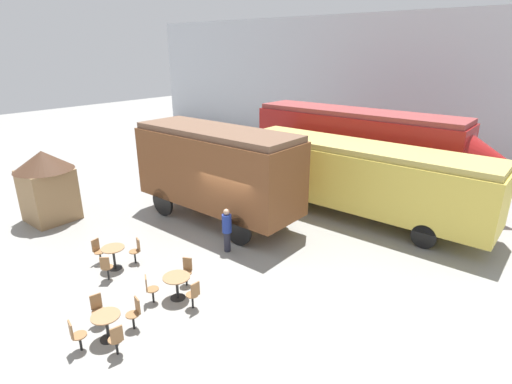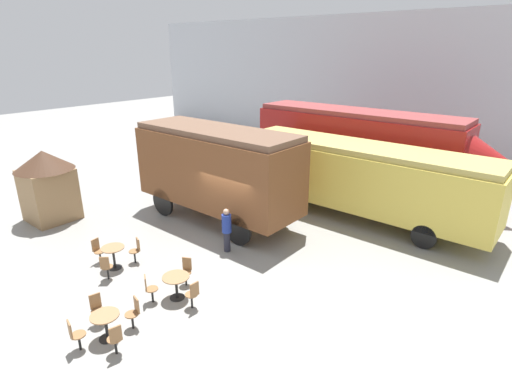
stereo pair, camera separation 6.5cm
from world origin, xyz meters
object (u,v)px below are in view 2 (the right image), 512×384
Objects in this scene: streamlined_locomotive at (369,145)px; cafe_table_far at (105,321)px; ticket_kiosk at (47,182)px; visitor_person at (227,229)px; cafe_table_near at (113,253)px; passenger_coach_wooden at (217,167)px; cafe_chair_0 at (106,266)px; cafe_table_mid at (176,282)px; passenger_coach_vintage at (359,175)px.

cafe_table_far is (-0.12, -14.51, -1.89)m from streamlined_locomotive.
visitor_person is at bearing 19.02° from ticket_kiosk.
visitor_person is 0.55× the size of ticket_kiosk.
ticket_kiosk is (-5.65, 0.59, 1.10)m from cafe_table_near.
cafe_chair_0 is at bearing -83.48° from passenger_coach_wooden.
cafe_table_near is at bearing -5.98° from ticket_kiosk.
cafe_table_near is 0.97× the size of cafe_table_mid.
passenger_coach_wooden is at bearing -113.34° from streamlined_locomotive.
visitor_person is at bearing 57.65° from cafe_table_near.
passenger_coach_vintage reaches higher than visitor_person.
ticket_kiosk reaches higher than cafe_table_near.
cafe_table_near is 3.86m from visitor_person.
passenger_coach_wooden is 7.11m from ticket_kiosk.
cafe_table_mid is 3.17m from visitor_person.
cafe_table_mid is at bearing -2.49° from ticket_kiosk.
passenger_coach_wooden reaches higher than visitor_person.
passenger_coach_vintage is at bearing 65.54° from cafe_table_near.
cafe_table_mid is (3.07, -4.84, -1.78)m from passenger_coach_wooden.
passenger_coach_vintage is 6.62× the size of visitor_person.
passenger_coach_wooden is at bearing 91.75° from cafe_table_near.
cafe_chair_0 is at bearing -10.66° from ticket_kiosk.
cafe_chair_0 reaches higher than cafe_table_mid.
passenger_coach_vintage is at bearing -61.63° from cafe_chair_0.
passenger_coach_wooden is 3.20m from visitor_person.
visitor_person is at bearing -109.65° from passenger_coach_vintage.
cafe_chair_0 is at bearing 148.89° from cafe_table_far.
cafe_table_far is 0.82× the size of cafe_chair_0.
cafe_table_mid is at bearing -90.61° from streamlined_locomotive.
streamlined_locomotive reaches higher than passenger_coach_wooden.
cafe_table_near is at bearing 145.19° from cafe_table_far.
passenger_coach_wooden reaches higher than ticket_kiosk.
cafe_table_mid is at bearing -98.02° from passenger_coach_vintage.
cafe_chair_0 is (0.49, -0.56, -0.06)m from cafe_table_near.
passenger_coach_vintage reaches higher than cafe_table_near.
passenger_coach_wooden is 2.43× the size of ticket_kiosk.
streamlined_locomotive is 13.42m from cafe_chair_0.
streamlined_locomotive reaches higher than visitor_person.
streamlined_locomotive reaches higher than cafe_table_far.
streamlined_locomotive is at bearing -51.99° from cafe_chair_0.
passenger_coach_wooden is at bearing -136.41° from passenger_coach_vintage.
passenger_coach_wooden is at bearing 113.48° from cafe_table_far.
passenger_coach_wooden is 8.37× the size of cafe_chair_0.
visitor_person is (2.21, -1.81, -1.44)m from passenger_coach_wooden.
cafe_table_mid is 2.25m from cafe_table_far.
ticket_kiosk is at bearing 177.51° from cafe_table_mid.
cafe_table_near is 0.75m from cafe_chair_0.
passenger_coach_vintage reaches higher than cafe_chair_0.
passenger_coach_vintage reaches higher than ticket_kiosk.
visitor_person is at bearing -96.10° from streamlined_locomotive.
cafe_table_far is (-1.25, -11.21, -1.34)m from passenger_coach_vintage.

